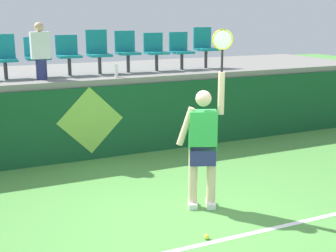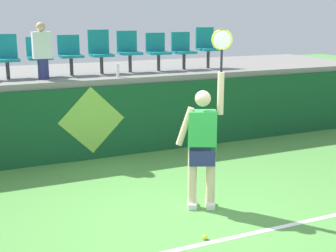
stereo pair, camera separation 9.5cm
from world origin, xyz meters
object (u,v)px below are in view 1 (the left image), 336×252
spectator_0 (40,50)px  stadium_chair_6 (155,50)px  stadium_chair_3 (68,53)px  water_bottle (116,71)px  stadium_chair_8 (204,45)px  stadium_chair_1 (4,55)px  tennis_ball (207,237)px  stadium_chair_7 (180,49)px  stadium_chair_2 (37,55)px  stadium_chair_4 (98,50)px  tennis_player (203,143)px  stadium_chair_5 (127,49)px

spectator_0 → stadium_chair_6: bearing=9.2°
stadium_chair_3 → spectator_0: (-0.60, -0.40, 0.10)m
water_bottle → stadium_chair_8: bearing=17.0°
stadium_chair_1 → tennis_ball: bearing=-69.6°
water_bottle → stadium_chair_1: 2.11m
stadium_chair_7 → stadium_chair_2: bearing=-179.9°
stadium_chair_1 → stadium_chair_2: size_ratio=1.09×
water_bottle → stadium_chair_2: 1.56m
stadium_chair_4 → tennis_player: bearing=-84.6°
stadium_chair_8 → tennis_ball: bearing=-118.3°
water_bottle → stadium_chair_4: (-0.14, 0.72, 0.35)m
stadium_chair_1 → stadium_chair_2: bearing=-0.9°
stadium_chair_1 → stadium_chair_8: stadium_chair_8 is taller
stadium_chair_3 → tennis_player: bearing=-75.6°
tennis_ball → stadium_chair_4: bearing=89.1°
tennis_player → spectator_0: 3.90m
tennis_player → stadium_chair_3: size_ratio=3.19×
tennis_ball → stadium_chair_7: bearing=67.6°
stadium_chair_2 → tennis_player: bearing=-67.4°
water_bottle → spectator_0: 1.45m
water_bottle → stadium_chair_3: stadium_chair_3 is taller
tennis_ball → stadium_chair_2: stadium_chair_2 is taller
stadium_chair_5 → spectator_0: 1.88m
stadium_chair_4 → stadium_chair_6: size_ratio=1.10×
water_bottle → stadium_chair_1: bearing=160.0°
stadium_chair_2 → stadium_chair_1: bearing=179.1°
tennis_player → stadium_chair_3: bearing=104.4°
stadium_chair_2 → stadium_chair_3: stadium_chair_3 is taller
stadium_chair_5 → stadium_chair_6: (0.65, -0.00, -0.03)m
stadium_chair_6 → stadium_chair_7: bearing=0.2°
stadium_chair_1 → stadium_chair_3: 1.21m
stadium_chair_2 → stadium_chair_8: (3.68, 0.01, 0.08)m
tennis_player → stadium_chair_4: (-0.36, 3.80, 1.03)m
stadium_chair_1 → stadium_chair_3: stadium_chair_1 is taller
stadium_chair_7 → tennis_ball: bearing=-112.4°
stadium_chair_7 → stadium_chair_6: bearing=-179.8°
tennis_ball → stadium_chair_7: stadium_chair_7 is taller
tennis_ball → stadium_chair_7: (1.93, 4.70, 1.92)m
stadium_chair_2 → stadium_chair_5: 1.83m
stadium_chair_5 → tennis_ball: bearing=-98.3°
water_bottle → stadium_chair_6: 1.36m
stadium_chair_3 → spectator_0: 0.73m
stadium_chair_8 → stadium_chair_6: bearing=-179.7°
stadium_chair_5 → stadium_chair_2: bearing=-179.8°
water_bottle → stadium_chair_5: bearing=56.1°
stadium_chair_4 → stadium_chair_8: size_ratio=0.98×
stadium_chair_2 → stadium_chair_6: (2.48, 0.00, 0.02)m
stadium_chair_4 → stadium_chair_5: stadium_chair_4 is taller
tennis_ball → stadium_chair_4: 5.09m
tennis_ball → stadium_chair_7: size_ratio=0.08×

